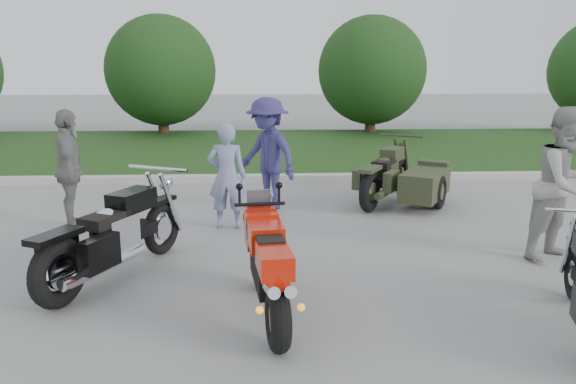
{
  "coord_description": "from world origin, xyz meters",
  "views": [
    {
      "loc": [
        0.27,
        -5.54,
        2.44
      ],
      "look_at": [
        0.61,
        1.56,
        0.8
      ],
      "focal_mm": 35.0,
      "sensor_mm": 36.0,
      "label": 1
    }
  ],
  "objects_px": {
    "cruiser_sidecar": "(408,181)",
    "person_back": "(69,170)",
    "person_stripe": "(227,176)",
    "person_grey": "(565,185)",
    "sportbike_red": "(268,265)",
    "person_denim": "(268,154)",
    "cruiser_left": "(110,239)"
  },
  "relations": [
    {
      "from": "cruiser_sidecar",
      "to": "person_back",
      "type": "xyz_separation_m",
      "value": [
        -5.38,
        -1.17,
        0.46
      ]
    },
    {
      "from": "person_stripe",
      "to": "person_grey",
      "type": "xyz_separation_m",
      "value": [
        4.28,
        -1.58,
        0.17
      ]
    },
    {
      "from": "person_stripe",
      "to": "person_grey",
      "type": "bearing_deg",
      "value": 164.27
    },
    {
      "from": "sportbike_red",
      "to": "person_denim",
      "type": "distance_m",
      "value": 4.25
    },
    {
      "from": "cruiser_left",
      "to": "person_denim",
      "type": "distance_m",
      "value": 3.68
    },
    {
      "from": "cruiser_left",
      "to": "person_grey",
      "type": "distance_m",
      "value": 5.53
    },
    {
      "from": "person_grey",
      "to": "person_denim",
      "type": "xyz_separation_m",
      "value": [
        -3.66,
        2.69,
        -0.02
      ]
    },
    {
      "from": "sportbike_red",
      "to": "cruiser_left",
      "type": "height_order",
      "value": "cruiser_left"
    },
    {
      "from": "cruiser_left",
      "to": "person_back",
      "type": "distance_m",
      "value": 2.44
    },
    {
      "from": "person_back",
      "to": "person_denim",
      "type": "bearing_deg",
      "value": -91.73
    },
    {
      "from": "cruiser_left",
      "to": "person_back",
      "type": "xyz_separation_m",
      "value": [
        -1.12,
        2.13,
        0.4
      ]
    },
    {
      "from": "person_stripe",
      "to": "cruiser_left",
      "type": "bearing_deg",
      "value": 64.13
    },
    {
      "from": "cruiser_sidecar",
      "to": "person_back",
      "type": "bearing_deg",
      "value": -137.37
    },
    {
      "from": "sportbike_red",
      "to": "person_stripe",
      "type": "height_order",
      "value": "person_stripe"
    },
    {
      "from": "person_stripe",
      "to": "person_denim",
      "type": "relative_size",
      "value": 0.84
    },
    {
      "from": "cruiser_sidecar",
      "to": "person_stripe",
      "type": "bearing_deg",
      "value": -127.52
    },
    {
      "from": "sportbike_red",
      "to": "person_denim",
      "type": "xyz_separation_m",
      "value": [
        0.05,
        4.23,
        0.39
      ]
    },
    {
      "from": "cruiser_left",
      "to": "person_back",
      "type": "relative_size",
      "value": 1.31
    },
    {
      "from": "person_grey",
      "to": "person_denim",
      "type": "relative_size",
      "value": 1.02
    },
    {
      "from": "sportbike_red",
      "to": "cruiser_sidecar",
      "type": "distance_m",
      "value": 5.03
    },
    {
      "from": "cruiser_left",
      "to": "person_denim",
      "type": "height_order",
      "value": "person_denim"
    },
    {
      "from": "cruiser_left",
      "to": "sportbike_red",
      "type": "bearing_deg",
      "value": -5.81
    },
    {
      "from": "person_grey",
      "to": "person_denim",
      "type": "height_order",
      "value": "person_grey"
    },
    {
      "from": "person_grey",
      "to": "cruiser_sidecar",
      "type": "bearing_deg",
      "value": 86.28
    },
    {
      "from": "cruiser_left",
      "to": "cruiser_sidecar",
      "type": "relative_size",
      "value": 1.04
    },
    {
      "from": "sportbike_red",
      "to": "cruiser_left",
      "type": "bearing_deg",
      "value": 142.56
    },
    {
      "from": "cruiser_left",
      "to": "person_stripe",
      "type": "relative_size",
      "value": 1.47
    },
    {
      "from": "cruiser_sidecar",
      "to": "person_grey",
      "type": "height_order",
      "value": "person_grey"
    },
    {
      "from": "person_back",
      "to": "person_grey",
      "type": "bearing_deg",
      "value": -125.17
    },
    {
      "from": "person_grey",
      "to": "sportbike_red",
      "type": "bearing_deg",
      "value": 175.48
    },
    {
      "from": "person_stripe",
      "to": "person_denim",
      "type": "xyz_separation_m",
      "value": [
        0.62,
        1.11,
        0.15
      ]
    },
    {
      "from": "person_grey",
      "to": "cruiser_left",
      "type": "bearing_deg",
      "value": 157.89
    }
  ]
}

